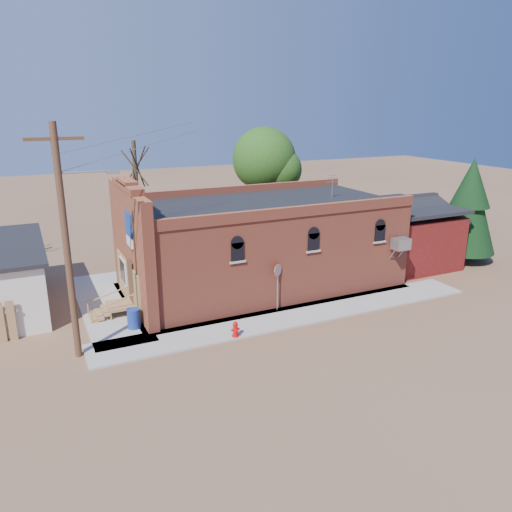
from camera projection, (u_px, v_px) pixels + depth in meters
name	position (u px, v px, depth m)	size (l,w,h in m)	color
ground	(276.00, 330.00, 22.07)	(120.00, 120.00, 0.00)	brown
sidewalk_south	(296.00, 315.00, 23.45)	(19.00, 2.20, 0.08)	#9E9991
sidewalk_west	(108.00, 305.00, 24.67)	(2.60, 10.00, 0.08)	#9E9991
brick_bar	(257.00, 244.00, 26.82)	(16.40, 7.97, 6.30)	#B85138
red_shed	(400.00, 227.00, 30.88)	(5.40, 6.40, 4.30)	#5D1013
utility_pole	(67.00, 239.00, 18.39)	(3.12, 0.26, 9.00)	#432F1B
tree_bare_near	(135.00, 166.00, 30.36)	(2.80, 2.80, 7.65)	#443926
tree_leafy	(264.00, 159.00, 34.48)	(4.40, 4.40, 8.15)	#443926
evergreen_tree	(469.00, 203.00, 30.80)	(3.60, 3.60, 6.50)	#443926
fire_hydrant	(235.00, 329.00, 21.14)	(0.39, 0.37, 0.68)	#C00C0A
stop_sign	(278.00, 275.00, 23.49)	(0.56, 0.39, 2.33)	#99999F
trash_barrel	(134.00, 318.00, 21.94)	(0.57, 0.57, 0.88)	navy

